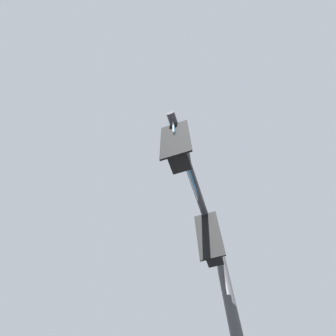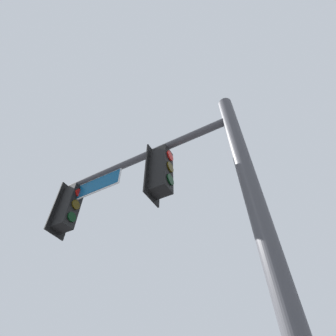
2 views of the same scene
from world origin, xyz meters
The scene contains 1 object.
signal_pole_near centered at (-4.17, -8.12, 4.55)m, with size 4.41×1.01×6.84m.
Camera 1 is at (0.43, -8.34, 1.42)m, focal length 28.00 mm.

